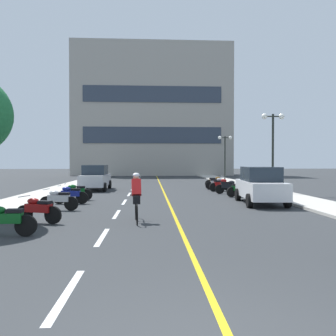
{
  "coord_description": "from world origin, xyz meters",
  "views": [
    {
      "loc": [
        -0.68,
        -3.35,
        2.09
      ],
      "look_at": [
        0.41,
        17.16,
        1.68
      ],
      "focal_mm": 36.05,
      "sensor_mm": 36.0,
      "label": 1
    }
  ],
  "objects_px": {
    "motorcycle_3": "(58,199)",
    "motorcycle_7": "(229,186)",
    "parked_car_near": "(260,185)",
    "motorcycle_5": "(76,192)",
    "motorcycle_1": "(5,220)",
    "street_lamp_far": "(225,147)",
    "cyclist_rider": "(136,196)",
    "motorcycle_2": "(38,209)",
    "motorcycle_10": "(216,181)",
    "street_lamp_mid": "(273,135)",
    "parked_car_mid": "(95,177)",
    "motorcycle_6": "(240,189)",
    "motorcycle_4": "(70,194)",
    "motorcycle_9": "(217,183)",
    "motorcycle_8": "(221,185)"
  },
  "relations": [
    {
      "from": "motorcycle_3",
      "to": "motorcycle_7",
      "type": "relative_size",
      "value": 1.0
    },
    {
      "from": "parked_car_near",
      "to": "motorcycle_5",
      "type": "distance_m",
      "value": 9.56
    },
    {
      "from": "motorcycle_1",
      "to": "street_lamp_far",
      "type": "bearing_deg",
      "value": 64.93
    },
    {
      "from": "motorcycle_7",
      "to": "cyclist_rider",
      "type": "height_order",
      "value": "cyclist_rider"
    },
    {
      "from": "motorcycle_2",
      "to": "motorcycle_3",
      "type": "xyz_separation_m",
      "value": [
        -0.13,
        2.99,
        0.0
      ]
    },
    {
      "from": "motorcycle_5",
      "to": "cyclist_rider",
      "type": "xyz_separation_m",
      "value": [
        3.48,
        -6.54,
        0.41
      ]
    },
    {
      "from": "motorcycle_5",
      "to": "motorcycle_10",
      "type": "xyz_separation_m",
      "value": [
        9.19,
        8.59,
        0.0
      ]
    },
    {
      "from": "street_lamp_mid",
      "to": "motorcycle_1",
      "type": "bearing_deg",
      "value": -135.95
    },
    {
      "from": "parked_car_near",
      "to": "motorcycle_2",
      "type": "bearing_deg",
      "value": -152.79
    },
    {
      "from": "street_lamp_far",
      "to": "parked_car_mid",
      "type": "relative_size",
      "value": 1.1
    },
    {
      "from": "motorcycle_1",
      "to": "motorcycle_6",
      "type": "height_order",
      "value": "same"
    },
    {
      "from": "motorcycle_1",
      "to": "motorcycle_10",
      "type": "xyz_separation_m",
      "value": [
        9.26,
        17.21,
        0.0
      ]
    },
    {
      "from": "street_lamp_far",
      "to": "motorcycle_10",
      "type": "xyz_separation_m",
      "value": [
        -2.57,
        -8.09,
        -3.08
      ]
    },
    {
      "from": "motorcycle_4",
      "to": "motorcycle_5",
      "type": "relative_size",
      "value": 1.0
    },
    {
      "from": "motorcycle_1",
      "to": "motorcycle_5",
      "type": "height_order",
      "value": "same"
    },
    {
      "from": "street_lamp_mid",
      "to": "motorcycle_7",
      "type": "xyz_separation_m",
      "value": [
        -2.71,
        0.47,
        -3.31
      ]
    },
    {
      "from": "parked_car_near",
      "to": "motorcycle_9",
      "type": "xyz_separation_m",
      "value": [
        -0.45,
        8.48,
        -0.44
      ]
    },
    {
      "from": "street_lamp_far",
      "to": "motorcycle_5",
      "type": "bearing_deg",
      "value": -125.2
    },
    {
      "from": "motorcycle_10",
      "to": "street_lamp_far",
      "type": "bearing_deg",
      "value": 72.34
    },
    {
      "from": "motorcycle_7",
      "to": "cyclist_rider",
      "type": "bearing_deg",
      "value": -119.4
    },
    {
      "from": "parked_car_near",
      "to": "motorcycle_10",
      "type": "distance_m",
      "value": 10.5
    },
    {
      "from": "street_lamp_mid",
      "to": "street_lamp_far",
      "type": "xyz_separation_m",
      "value": [
        0.08,
        13.93,
        -0.23
      ]
    },
    {
      "from": "motorcycle_4",
      "to": "cyclist_rider",
      "type": "xyz_separation_m",
      "value": [
        3.42,
        -5.07,
        0.41
      ]
    },
    {
      "from": "motorcycle_2",
      "to": "motorcycle_7",
      "type": "distance_m",
      "value": 13.2
    },
    {
      "from": "motorcycle_9",
      "to": "motorcycle_10",
      "type": "xyz_separation_m",
      "value": [
        0.29,
        2.01,
        0.0
      ]
    },
    {
      "from": "parked_car_near",
      "to": "motorcycle_4",
      "type": "distance_m",
      "value": 9.32
    },
    {
      "from": "street_lamp_far",
      "to": "motorcycle_4",
      "type": "xyz_separation_m",
      "value": [
        -11.71,
        -18.15,
        -3.08
      ]
    },
    {
      "from": "motorcycle_3",
      "to": "motorcycle_10",
      "type": "distance_m",
      "value": 15.25
    },
    {
      "from": "street_lamp_mid",
      "to": "motorcycle_2",
      "type": "distance_m",
      "value": 15.2
    },
    {
      "from": "parked_car_near",
      "to": "motorcycle_8",
      "type": "height_order",
      "value": "parked_car_near"
    },
    {
      "from": "parked_car_mid",
      "to": "motorcycle_10",
      "type": "relative_size",
      "value": 2.48
    },
    {
      "from": "motorcycle_3",
      "to": "motorcycle_7",
      "type": "height_order",
      "value": "same"
    },
    {
      "from": "street_lamp_far",
      "to": "motorcycle_2",
      "type": "bearing_deg",
      "value": -116.44
    },
    {
      "from": "street_lamp_mid",
      "to": "motorcycle_3",
      "type": "relative_size",
      "value": 2.94
    },
    {
      "from": "motorcycle_3",
      "to": "motorcycle_8",
      "type": "xyz_separation_m",
      "value": [
        8.82,
        8.64,
        0.0
      ]
    },
    {
      "from": "cyclist_rider",
      "to": "motorcycle_1",
      "type": "bearing_deg",
      "value": -149.65
    },
    {
      "from": "parked_car_near",
      "to": "motorcycle_7",
      "type": "height_order",
      "value": "parked_car_near"
    },
    {
      "from": "motorcycle_1",
      "to": "motorcycle_9",
      "type": "distance_m",
      "value": 17.65
    },
    {
      "from": "motorcycle_7",
      "to": "motorcycle_8",
      "type": "bearing_deg",
      "value": 93.42
    },
    {
      "from": "street_lamp_far",
      "to": "motorcycle_4",
      "type": "bearing_deg",
      "value": -122.82
    },
    {
      "from": "cyclist_rider",
      "to": "parked_car_near",
      "type": "bearing_deg",
      "value": 38.33
    },
    {
      "from": "street_lamp_far",
      "to": "motorcycle_9",
      "type": "height_order",
      "value": "street_lamp_far"
    },
    {
      "from": "parked_car_near",
      "to": "motorcycle_1",
      "type": "xyz_separation_m",
      "value": [
        -9.43,
        -6.73,
        -0.44
      ]
    },
    {
      "from": "motorcycle_5",
      "to": "motorcycle_8",
      "type": "bearing_deg",
      "value": 29.46
    },
    {
      "from": "motorcycle_5",
      "to": "motorcycle_7",
      "type": "height_order",
      "value": "same"
    },
    {
      "from": "street_lamp_mid",
      "to": "cyclist_rider",
      "type": "height_order",
      "value": "street_lamp_mid"
    },
    {
      "from": "motorcycle_7",
      "to": "parked_car_mid",
      "type": "bearing_deg",
      "value": 159.74
    },
    {
      "from": "motorcycle_7",
      "to": "motorcycle_8",
      "type": "height_order",
      "value": "same"
    },
    {
      "from": "parked_car_near",
      "to": "motorcycle_8",
      "type": "bearing_deg",
      "value": 94.03
    },
    {
      "from": "parked_car_near",
      "to": "cyclist_rider",
      "type": "bearing_deg",
      "value": -141.67
    }
  ]
}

